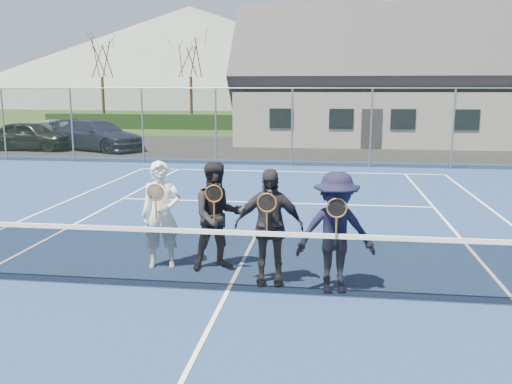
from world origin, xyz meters
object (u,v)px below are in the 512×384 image
player_a (161,215)px  player_d (336,233)px  car_c (98,135)px  car_b (60,134)px  player_c (269,227)px  clubhouse (377,70)px  player_b (218,216)px  car_a (31,136)px  tennis_net (227,258)px

player_a → player_d: 2.98m
player_a → car_c: bearing=116.9°
car_b → player_c: (12.86, -18.33, 0.23)m
car_b → player_c: size_ratio=2.34×
car_b → player_a: 20.90m
clubhouse → player_a: 23.80m
car_c → player_c: player_c is taller
car_b → player_b: size_ratio=2.34×
clubhouse → player_d: bearing=-95.8°
car_a → player_b: 20.67m
player_b → player_d: same height
player_b → player_a: bearing=-178.3°
player_a → tennis_net: bearing=-37.5°
player_c → player_d: size_ratio=1.00×
clubhouse → car_a: bearing=-158.6°
player_a → car_b: bearing=121.7°
car_a → player_b: size_ratio=2.32×
player_a → player_c: 1.94m
player_a → car_a: bearing=125.8°
car_a → player_a: size_ratio=2.32×
car_a → tennis_net: size_ratio=0.36×
tennis_net → player_a: (-1.30, 1.00, 0.38)m
clubhouse → player_b: 23.58m
car_b → player_a: bearing=-167.9°
player_b → tennis_net: bearing=-71.2°
tennis_net → player_a: size_ratio=6.49×
clubhouse → player_a: (-5.30, -23.00, -3.07)m
clubhouse → player_c: bearing=-98.3°
player_b → player_c: same height
car_a → player_a: 20.12m
car_a → car_c: bearing=-81.6°
tennis_net → player_d: bearing=8.3°
player_c → car_c: bearing=120.9°
car_b → car_c: (2.53, -1.10, 0.04)m
clubhouse → tennis_net: bearing=-99.5°
car_c → player_d: player_d is taller
player_a → player_b: bearing=1.7°
car_c → clubhouse: 15.49m
player_a → player_b: 0.95m
car_c → tennis_net: car_c is taller
car_b → player_d: bearing=-162.9°
tennis_net → clubhouse: bearing=80.5°
player_b → player_c: (0.91, -0.58, 0.00)m
car_a → clubhouse: bearing=-66.5°
car_a → car_c: 3.33m
car_b → clubhouse: bearing=-91.9°
clubhouse → player_a: clubhouse is taller
clubhouse → car_c: bearing=-155.3°
car_c → player_c: size_ratio=2.81×
player_d → player_b: bearing=157.5°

